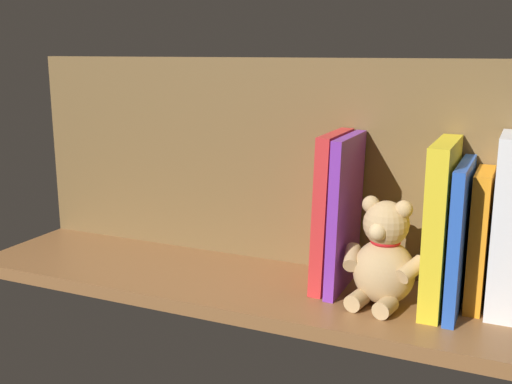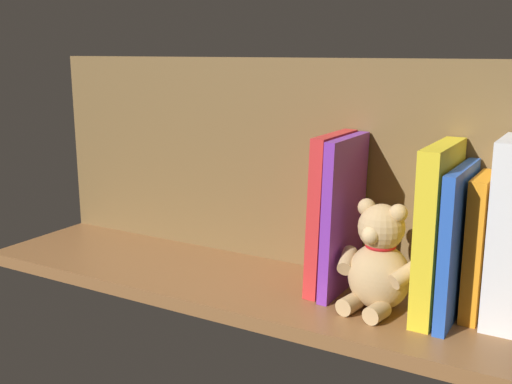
# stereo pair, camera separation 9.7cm
# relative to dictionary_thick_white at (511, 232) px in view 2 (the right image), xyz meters

# --- Properties ---
(ground_plane) EXTENTS (0.99, 0.26, 0.02)m
(ground_plane) POSITION_rel_dictionary_thick_white_xyz_m (0.38, 0.04, -0.14)
(ground_plane) COLOR brown
(shelf_back_panel) EXTENTS (0.99, 0.02, 0.35)m
(shelf_back_panel) POSITION_rel_dictionary_thick_white_xyz_m (0.38, -0.07, 0.05)
(shelf_back_panel) COLOR brown
(shelf_back_panel) RESTS_ON ground_plane
(dictionary_thick_white) EXTENTS (0.05, 0.12, 0.25)m
(dictionary_thick_white) POSITION_rel_dictionary_thick_white_xyz_m (0.00, 0.00, 0.00)
(dictionary_thick_white) COLOR white
(dictionary_thick_white) RESTS_ON ground_plane
(book_1) EXTENTS (0.02, 0.11, 0.20)m
(book_1) POSITION_rel_dictionary_thick_white_xyz_m (0.04, -0.01, -0.03)
(book_1) COLOR orange
(book_1) RESTS_ON ground_plane
(book_2) EXTENTS (0.02, 0.16, 0.21)m
(book_2) POSITION_rel_dictionary_thick_white_xyz_m (0.07, 0.02, -0.02)
(book_2) COLOR blue
(book_2) RESTS_ON ground_plane
(book_3) EXTENTS (0.03, 0.16, 0.24)m
(book_3) POSITION_rel_dictionary_thick_white_xyz_m (0.09, 0.02, -0.01)
(book_3) COLOR yellow
(book_3) RESTS_ON ground_plane
(teddy_bear) EXTENTS (0.13, 0.11, 0.16)m
(teddy_bear) POSITION_rel_dictionary_thick_white_xyz_m (0.17, 0.05, -0.06)
(teddy_bear) COLOR tan
(teddy_bear) RESTS_ON ground_plane
(book_4) EXTENTS (0.02, 0.14, 0.24)m
(book_4) POSITION_rel_dictionary_thick_white_xyz_m (0.24, 0.01, -0.01)
(book_4) COLOR purple
(book_4) RESTS_ON ground_plane
(book_5) EXTENTS (0.03, 0.13, 0.24)m
(book_5) POSITION_rel_dictionary_thick_white_xyz_m (0.26, 0.01, -0.01)
(book_5) COLOR red
(book_5) RESTS_ON ground_plane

